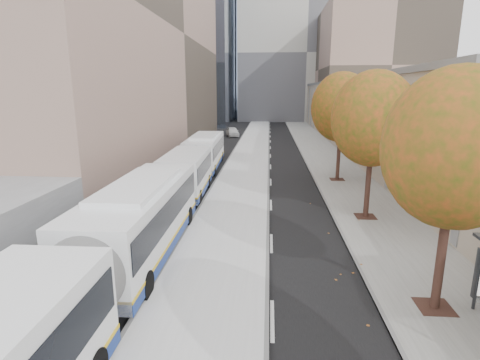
# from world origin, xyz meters

# --- Properties ---
(bus_platform) EXTENTS (4.25, 150.00, 0.15)m
(bus_platform) POSITION_xyz_m (-3.88, 35.00, 0.07)
(bus_platform) COLOR silver
(bus_platform) RESTS_ON ground
(sidewalk) EXTENTS (4.75, 150.00, 0.08)m
(sidewalk) POSITION_xyz_m (4.12, 35.00, 0.04)
(sidewalk) COLOR gray
(sidewalk) RESTS_ON ground
(building_tan) EXTENTS (18.00, 92.00, 8.00)m
(building_tan) POSITION_xyz_m (15.50, 64.00, 4.00)
(building_tan) COLOR gray
(building_tan) RESTS_ON ground
(building_midrise) EXTENTS (24.00, 46.00, 25.00)m
(building_midrise) POSITION_xyz_m (-22.50, 41.00, 12.50)
(building_midrise) COLOR gray
(building_midrise) RESTS_ON ground
(building_far_block) EXTENTS (30.00, 18.00, 30.00)m
(building_far_block) POSITION_xyz_m (6.00, 96.00, 15.00)
(building_far_block) COLOR #B0ADA2
(building_far_block) RESTS_ON ground
(tree_c) EXTENTS (4.20, 4.20, 7.28)m
(tree_c) POSITION_xyz_m (3.60, 13.00, 5.25)
(tree_c) COLOR #331F18
(tree_c) RESTS_ON sidewalk
(tree_d) EXTENTS (4.40, 4.40, 7.60)m
(tree_d) POSITION_xyz_m (3.60, 22.00, 5.47)
(tree_d) COLOR #331F18
(tree_d) RESTS_ON sidewalk
(tree_e) EXTENTS (4.60, 4.60, 7.92)m
(tree_e) POSITION_xyz_m (3.60, 31.00, 5.69)
(tree_e) COLOR #331F18
(tree_e) RESTS_ON sidewalk
(bus_near) EXTENTS (2.90, 18.31, 3.05)m
(bus_near) POSITION_xyz_m (-7.12, 12.27, 1.67)
(bus_near) COLOR white
(bus_near) RESTS_ON ground
(bus_far) EXTENTS (3.08, 17.44, 2.90)m
(bus_far) POSITION_xyz_m (-7.48, 31.09, 1.58)
(bus_far) COLOR white
(bus_far) RESTS_ON ground
(distant_car) EXTENTS (2.64, 4.47, 1.43)m
(distant_car) POSITION_xyz_m (-7.49, 59.71, 0.71)
(distant_car) COLOR silver
(distant_car) RESTS_ON ground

